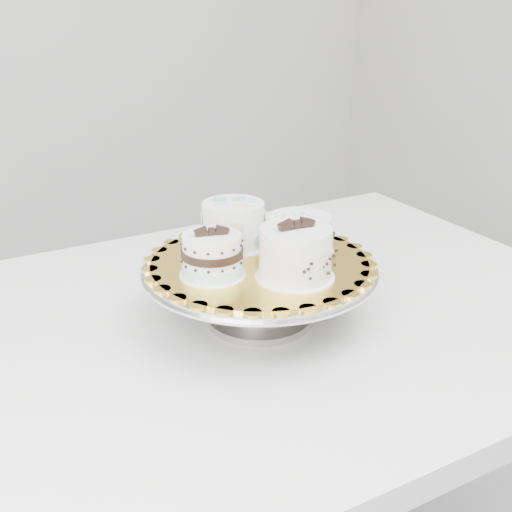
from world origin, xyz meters
TOP-DOWN VIEW (x-y plane):
  - table at (0.05, 0.22)m, footprint 1.40×1.01m
  - cake_stand at (0.08, 0.18)m, footprint 0.38×0.38m
  - cake_board at (0.08, 0.18)m, footprint 0.45×0.45m
  - cake_swirl at (0.09, 0.10)m, footprint 0.12×0.12m
  - cake_banded at (-0.01, 0.18)m, footprint 0.11×0.11m
  - cake_dots at (0.09, 0.26)m, footprint 0.13×0.13m
  - cake_ribbon at (0.16, 0.18)m, footprint 0.13×0.13m

SIDE VIEW (x-z plane):
  - table at x=0.05m, z-range 0.31..1.06m
  - cake_stand at x=0.08m, z-range 0.77..0.87m
  - cake_board at x=0.08m, z-range 0.85..0.86m
  - cake_ribbon at x=0.16m, z-range 0.85..0.92m
  - cake_banded at x=-0.01m, z-range 0.85..0.93m
  - cake_swirl at x=0.09m, z-range 0.85..0.94m
  - cake_dots at x=0.09m, z-range 0.86..0.93m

